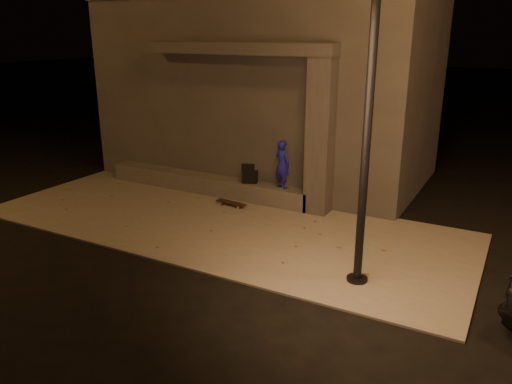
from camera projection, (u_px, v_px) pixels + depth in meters
The scene contains 10 objects.
ground at pixel (162, 257), 9.64m from camera, with size 120.00×120.00×0.00m, color black.
sidewalk at pixel (219, 223), 11.30m from camera, with size 11.00×4.40×0.04m, color slate.
building at pixel (271, 87), 14.72m from camera, with size 9.00×5.10×5.22m.
ledge at pixel (207, 184), 13.37m from camera, with size 6.00×0.55×0.45m, color #494743.
column at pixel (321, 138), 11.43m from camera, with size 0.55×0.55×3.60m, color #3B3836.
canopy at pixel (238, 48), 11.88m from camera, with size 5.00×0.70×0.28m, color #3B3836.
skateboarder at pixel (282, 164), 12.10m from camera, with size 0.44×0.29×1.19m, color #191AA4.
backpack at pixel (250, 176), 12.64m from camera, with size 0.42×0.34×0.52m.
skateboard at pixel (231, 203), 12.34m from camera, with size 0.85×0.31×0.09m.
street_lamp_0 at pixel (376, 11), 7.30m from camera, with size 0.36×0.36×7.90m.
Camera 1 is at (5.81, -6.84, 4.16)m, focal length 35.00 mm.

